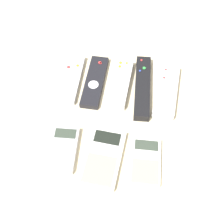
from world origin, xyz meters
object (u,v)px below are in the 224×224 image
remote_1 (95,82)px  calculator_0 (63,149)px  remote_4 (166,91)px  calculator_2 (146,162)px  calculator_1 (103,158)px  remote_0 (70,79)px  remote_2 (119,83)px  remote_3 (143,87)px

remote_1 → calculator_0: same height
remote_4 → remote_1: bearing=-178.0°
remote_1 → calculator_2: bearing=-53.4°
remote_1 → calculator_1: (0.06, -0.23, 0.00)m
remote_4 → calculator_1: bearing=-118.5°
remote_0 → calculator_0: (0.03, -0.22, 0.00)m
remote_4 → remote_2: bearing=-179.1°
calculator_0 → calculator_1: size_ratio=0.79×
remote_1 → calculator_0: bearing=-99.3°
remote_2 → calculator_0: bearing=-113.5°
remote_1 → calculator_0: 0.23m
remote_1 → calculator_1: same height
remote_4 → calculator_2: remote_4 is taller
calculator_2 → remote_0: bearing=134.1°
remote_1 → remote_4: size_ratio=1.02×
remote_2 → remote_3: size_ratio=0.78×
remote_2 → remote_3: 0.07m
remote_4 → calculator_2: size_ratio=1.44×
remote_0 → remote_4: (0.27, -0.01, 0.00)m
remote_1 → calculator_2: size_ratio=1.46×
remote_4 → calculator_0: 0.32m
remote_0 → calculator_0: bearing=-82.6°
remote_1 → remote_3: (0.14, -0.00, 0.00)m
remote_4 → calculator_2: 0.22m
remote_3 → calculator_1: 0.24m
remote_1 → calculator_2: 0.28m
remote_3 → remote_4: (0.07, -0.00, -0.00)m
remote_4 → calculator_1: remote_4 is taller
remote_3 → calculator_0: 0.28m
remote_1 → remote_3: bearing=-0.7°
remote_0 → calculator_2: (0.24, -0.22, -0.00)m
remote_0 → calculator_1: same height
remote_0 → remote_4: remote_4 is taller
remote_2 → calculator_1: size_ratio=1.06×
remote_3 → remote_4: bearing=-6.0°
remote_1 → remote_4: (0.20, -0.01, 0.00)m
calculator_1 → remote_4: bearing=61.7°
remote_2 → calculator_1: (-0.01, -0.23, -0.00)m
calculator_0 → remote_4: bearing=38.5°
calculator_2 → remote_3: bearing=94.9°
remote_0 → calculator_2: bearing=-44.8°
remote_0 → calculator_2: size_ratio=1.38×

